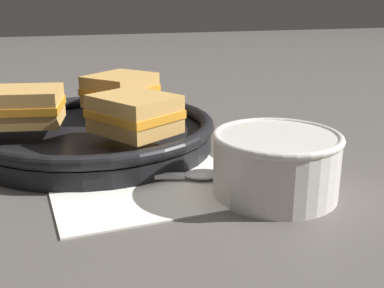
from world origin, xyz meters
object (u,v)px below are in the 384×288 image
(skillet, at_px, (96,134))
(sandwich_far_left, at_px, (24,106))
(sandwich_near_right, at_px, (121,90))
(soup_bowl, at_px, (276,160))
(sandwich_near_left, at_px, (135,114))
(spoon, at_px, (187,176))

(skillet, height_order, sandwich_far_left, sandwich_far_left)
(skillet, height_order, sandwich_near_right, sandwich_near_right)
(soup_bowl, relative_size, skillet, 0.42)
(soup_bowl, relative_size, sandwich_near_right, 1.08)
(sandwich_near_right, bearing_deg, sandwich_near_left, -92.45)
(soup_bowl, distance_m, sandwich_near_right, 0.31)
(spoon, distance_m, skillet, 0.18)
(soup_bowl, relative_size, sandwich_far_left, 1.24)
(spoon, height_order, skillet, skillet)
(soup_bowl, distance_m, skillet, 0.27)
(skillet, bearing_deg, sandwich_near_left, -62.45)
(skillet, bearing_deg, sandwich_near_right, 57.55)
(sandwich_near_right, bearing_deg, spoon, -80.76)
(sandwich_near_left, bearing_deg, sandwich_near_right, 87.55)
(sandwich_far_left, bearing_deg, soup_bowl, -40.60)
(spoon, height_order, sandwich_near_right, sandwich_near_right)
(skillet, distance_m, sandwich_near_right, 0.10)
(skillet, height_order, sandwich_near_left, sandwich_near_left)
(skillet, distance_m, sandwich_near_left, 0.10)
(soup_bowl, relative_size, sandwich_near_left, 1.09)
(soup_bowl, height_order, sandwich_near_right, sandwich_near_right)
(sandwich_near_left, bearing_deg, skillet, 117.55)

